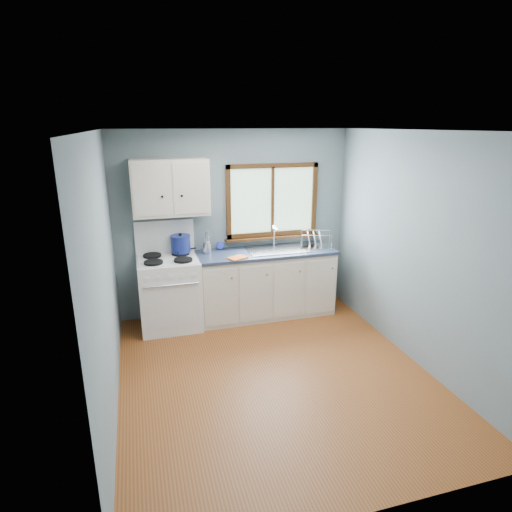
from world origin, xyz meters
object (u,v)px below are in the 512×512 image
object	(u,v)px
sink	(278,254)
skillet	(181,251)
dish_rack	(315,243)
utensil_crock	(207,247)
thermos	(207,242)
base_cabinets	(265,286)
gas_range	(170,291)
stockpot	(181,244)

from	to	relation	value
sink	skillet	world-z (taller)	sink
skillet	dish_rack	world-z (taller)	dish_rack
utensil_crock	thermos	bearing A→B (deg)	75.79
base_cabinets	thermos	bearing A→B (deg)	168.18
gas_range	base_cabinets	size ratio (longest dim) A/B	0.74
base_cabinets	dish_rack	size ratio (longest dim) A/B	3.66
gas_range	skillet	distance (m)	0.54
gas_range	sink	xyz separation A→B (m)	(1.49, 0.02, 0.37)
sink	dish_rack	bearing A→B (deg)	1.13
base_cabinets	gas_range	bearing A→B (deg)	-179.18
dish_rack	sink	bearing A→B (deg)	-159.14
stockpot	dish_rack	size ratio (longest dim) A/B	0.63
utensil_crock	dish_rack	xyz separation A→B (m)	(1.50, -0.11, -0.02)
skillet	utensil_crock	xyz separation A→B (m)	(0.34, 0.00, 0.01)
base_cabinets	stockpot	bearing A→B (deg)	173.30
stockpot	sink	bearing A→B (deg)	-5.79
gas_range	thermos	distance (m)	0.80
gas_range	dish_rack	bearing A→B (deg)	0.82
utensil_crock	stockpot	bearing A→B (deg)	178.37
gas_range	dish_rack	world-z (taller)	gas_range
gas_range	utensil_crock	world-z (taller)	gas_range
gas_range	thermos	size ratio (longest dim) A/B	5.08
base_cabinets	thermos	world-z (taller)	thermos
sink	utensil_crock	distance (m)	0.97
stockpot	utensil_crock	bearing A→B (deg)	-1.63
sink	base_cabinets	bearing A→B (deg)	179.87
thermos	dish_rack	bearing A→B (deg)	-5.74
gas_range	dish_rack	distance (m)	2.09
base_cabinets	skillet	distance (m)	1.26
stockpot	thermos	size ratio (longest dim) A/B	1.19
stockpot	base_cabinets	bearing A→B (deg)	-6.70
sink	skillet	bearing A→B (deg)	174.74
base_cabinets	utensil_crock	xyz separation A→B (m)	(-0.78, 0.12, 0.59)
base_cabinets	sink	bearing A→B (deg)	-0.13
skillet	dish_rack	bearing A→B (deg)	-22.36
gas_range	thermos	xyz separation A→B (m)	(0.54, 0.18, 0.56)
gas_range	skillet	xyz separation A→B (m)	(0.19, 0.14, 0.49)
stockpot	utensil_crock	distance (m)	0.35
base_cabinets	stockpot	world-z (taller)	stockpot
skillet	thermos	xyz separation A→B (m)	(0.35, 0.04, 0.07)
dish_rack	base_cabinets	bearing A→B (deg)	-159.46
gas_range	base_cabinets	distance (m)	1.31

